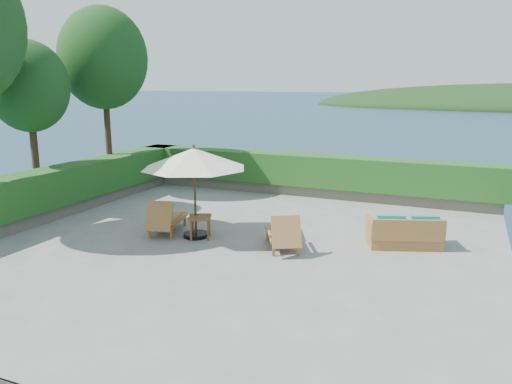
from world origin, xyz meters
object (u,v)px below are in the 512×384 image
at_px(patio_umbrella, 194,159).
at_px(side_table, 200,220).
at_px(lounge_left, 166,219).
at_px(lounge_right, 283,234).
at_px(wicker_loveseat, 405,234).

xyz_separation_m(patio_umbrella, side_table, (0.15, -0.05, -1.46)).
bearing_deg(patio_umbrella, lounge_left, -177.35).
bearing_deg(side_table, lounge_left, 179.08).
relative_size(patio_umbrella, lounge_right, 1.58).
distance_m(patio_umbrella, lounge_left, 1.75).
relative_size(lounge_left, side_table, 2.42).
bearing_deg(patio_umbrella, lounge_right, -1.08).
height_order(patio_umbrella, lounge_left, patio_umbrella).
distance_m(lounge_left, lounge_right, 3.09).
bearing_deg(lounge_left, wicker_loveseat, -2.14).
height_order(lounge_left, wicker_loveseat, lounge_left).
relative_size(patio_umbrella, wicker_loveseat, 1.45).
relative_size(patio_umbrella, side_table, 3.79).
bearing_deg(patio_umbrella, side_table, -19.69).
bearing_deg(side_table, patio_umbrella, 160.31).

